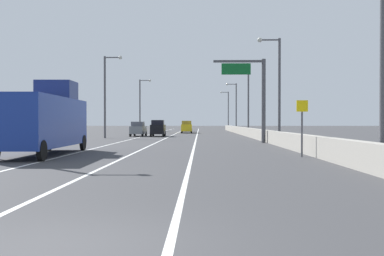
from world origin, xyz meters
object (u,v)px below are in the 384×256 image
at_px(car_yellow_3, 187,127).
at_px(lamp_post_left_far, 141,102).
at_px(lamp_post_right_third, 246,97).
at_px(lamp_post_right_fourth, 235,104).
at_px(car_gray_4, 138,129).
at_px(box_truck, 47,120).
at_px(car_white_1, 159,126).
at_px(car_black_2, 158,128).
at_px(lamp_post_right_fifth, 227,108).
at_px(lamp_post_right_second, 276,82).
at_px(car_silver_0, 186,127).
at_px(overhead_sign_gantry, 255,90).
at_px(speed_advisory_sign, 302,124).
at_px(lamp_post_right_near, 376,26).
at_px(lamp_post_left_mid, 107,90).

bearing_deg(car_yellow_3, lamp_post_left_far, 150.77).
relative_size(lamp_post_right_third, lamp_post_right_fourth, 1.00).
distance_m(car_gray_4, box_truck, 33.54).
bearing_deg(car_white_1, car_black_2, -85.02).
relative_size(car_black_2, box_truck, 0.44).
bearing_deg(car_white_1, lamp_post_right_third, -62.18).
bearing_deg(lamp_post_right_fifth, lamp_post_right_third, -90.11).
height_order(lamp_post_right_second, car_silver_0, lamp_post_right_second).
bearing_deg(lamp_post_left_far, car_yellow_3, -29.23).
bearing_deg(lamp_post_right_second, lamp_post_right_fifth, 90.15).
xyz_separation_m(car_yellow_3, car_gray_4, (-5.86, -16.85, -0.08)).
distance_m(lamp_post_right_second, car_yellow_3, 36.06).
relative_size(lamp_post_right_fourth, car_black_2, 2.24).
distance_m(overhead_sign_gantry, car_gray_4, 23.01).
xyz_separation_m(speed_advisory_sign, lamp_post_right_near, (1.33, -6.48, 3.76)).
relative_size(lamp_post_left_mid, car_white_1, 2.21).
xyz_separation_m(lamp_post_right_near, lamp_post_left_far, (-17.28, 62.90, 0.00)).
bearing_deg(lamp_post_right_fifth, car_silver_0, -108.56).
xyz_separation_m(lamp_post_left_far, car_black_2, (5.12, -22.48, -4.47)).
xyz_separation_m(speed_advisory_sign, car_yellow_3, (-7.68, 51.79, -0.73)).
bearing_deg(lamp_post_left_mid, speed_advisory_sign, -59.95).
xyz_separation_m(lamp_post_right_fifth, lamp_post_left_mid, (-17.58, -60.39, 0.00)).
bearing_deg(lamp_post_right_fourth, lamp_post_right_third, -90.38).
bearing_deg(lamp_post_right_third, car_silver_0, 115.44).
relative_size(car_white_1, car_gray_4, 0.92).
bearing_deg(lamp_post_right_fifth, box_truck, -100.09).
distance_m(lamp_post_right_near, lamp_post_right_fifth, 94.84).
distance_m(speed_advisory_sign, lamp_post_right_fifth, 88.45).
relative_size(overhead_sign_gantry, car_silver_0, 1.81).
relative_size(speed_advisory_sign, lamp_post_right_fourth, 0.31).
bearing_deg(car_silver_0, lamp_post_right_near, -82.09).
distance_m(lamp_post_right_second, car_black_2, 21.29).
relative_size(overhead_sign_gantry, lamp_post_right_second, 0.78).
distance_m(lamp_post_right_fourth, car_black_2, 33.38).
distance_m(overhead_sign_gantry, lamp_post_left_far, 42.94).
xyz_separation_m(speed_advisory_sign, box_truck, (-14.07, 1.43, 0.23)).
bearing_deg(lamp_post_right_near, car_white_1, 101.32).
distance_m(lamp_post_right_fifth, car_white_1, 24.46).
xyz_separation_m(lamp_post_right_second, lamp_post_left_far, (-17.54, 39.19, 0.00)).
xyz_separation_m(lamp_post_right_second, car_black_2, (-12.42, 16.71, -4.47)).
height_order(lamp_post_right_near, car_gray_4, lamp_post_right_near).
height_order(car_white_1, car_black_2, car_black_2).
bearing_deg(lamp_post_right_second, lamp_post_right_near, -90.62).
xyz_separation_m(lamp_post_right_near, lamp_post_left_mid, (-17.51, 34.45, 0.00)).
xyz_separation_m(lamp_post_right_near, box_truck, (-15.39, 7.90, -3.54)).
relative_size(lamp_post_right_third, car_yellow_3, 2.14).
height_order(overhead_sign_gantry, lamp_post_right_near, lamp_post_right_near).
height_order(lamp_post_right_fourth, lamp_post_left_mid, same).
bearing_deg(lamp_post_left_mid, lamp_post_right_near, -63.06).
xyz_separation_m(lamp_post_right_second, car_yellow_3, (-9.26, 34.56, -4.49)).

